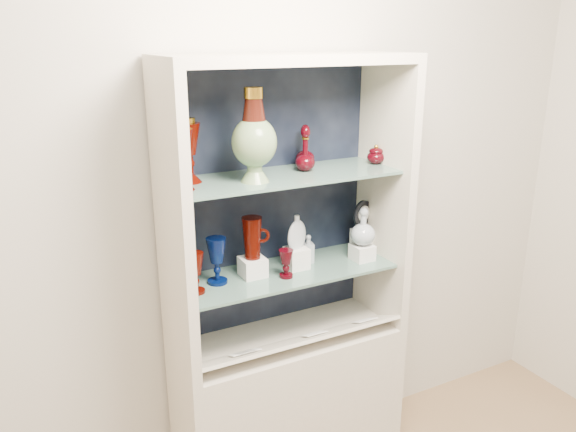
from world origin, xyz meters
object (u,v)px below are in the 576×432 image
pedestal_lamp_right (189,151)px  cobalt_goblet (217,261)px  ruby_decanter_b (305,144)px  ruby_goblet_tall (196,273)px  ruby_goblet_small (286,264)px  flat_flask (297,231)px  pedestal_lamp_left (181,157)px  ruby_pitcher (252,238)px  clear_square_bottle (308,248)px  enamel_urn (254,135)px  clear_round_decanter (363,227)px  ruby_decanter_a (305,146)px  lidded_bowl (376,154)px  cameo_medallion (363,215)px

pedestal_lamp_right → cobalt_goblet: (0.08, -0.04, -0.45)m
ruby_decanter_b → cobalt_goblet: bearing=-169.8°
cobalt_goblet → ruby_goblet_tall: 0.12m
cobalt_goblet → ruby_goblet_small: (0.27, -0.08, -0.04)m
ruby_decanter_b → ruby_goblet_tall: ruby_decanter_b is taller
flat_flask → pedestal_lamp_left: bearing=165.3°
ruby_decanter_b → ruby_pitcher: bearing=-164.2°
ruby_goblet_small → flat_flask: flat_flask is taller
cobalt_goblet → ruby_pitcher: (0.16, -0.00, 0.07)m
pedestal_lamp_left → clear_square_bottle: bearing=8.0°
pedestal_lamp_left → pedestal_lamp_right: size_ratio=0.98×
ruby_goblet_tall → flat_flask: bearing=4.7°
ruby_goblet_tall → ruby_pitcher: size_ratio=0.95×
enamel_urn → clear_round_decanter: bearing=0.1°
cobalt_goblet → clear_round_decanter: bearing=-5.4°
ruby_decanter_a → pedestal_lamp_left: bearing=-173.6°
clear_square_bottle → ruby_pitcher: bearing=-175.0°
enamel_urn → ruby_pitcher: (0.01, 0.06, -0.43)m
ruby_decanter_b → clear_round_decanter: ruby_decanter_b is taller
ruby_goblet_small → flat_flask: bearing=38.3°
pedestal_lamp_left → flat_flask: pedestal_lamp_left is taller
ruby_decanter_b → lidded_bowl: size_ratio=2.18×
ruby_goblet_small → enamel_urn: bearing=173.8°
lidded_bowl → ruby_pitcher: size_ratio=0.50×
ruby_decanter_b → cameo_medallion: 0.45m
pedestal_lamp_right → ruby_pitcher: (0.23, -0.04, -0.38)m
ruby_decanter_b → lidded_bowl: ruby_decanter_b is taller
cameo_medallion → clear_square_bottle: bearing=166.1°
cobalt_goblet → flat_flask: size_ratio=1.26×
ruby_pitcher → clear_round_decanter: (0.51, -0.06, -0.02)m
pedestal_lamp_left → ruby_goblet_small: pedestal_lamp_left is taller
ruby_decanter_a → enamel_urn: bearing=-165.5°
lidded_bowl → cobalt_goblet: 0.83m
lidded_bowl → ruby_goblet_small: size_ratio=0.73×
ruby_decanter_a → ruby_decanter_b: ruby_decanter_a is taller
clear_square_bottle → clear_round_decanter: 0.26m
cameo_medallion → ruby_decanter_a: bearing=169.3°
ruby_decanter_a → lidded_bowl: 0.35m
pedestal_lamp_left → cameo_medallion: size_ratio=1.66×
pedestal_lamp_left → cobalt_goblet: bearing=22.5°
cobalt_goblet → lidded_bowl: bearing=-1.5°
cameo_medallion → ruby_goblet_tall: bearing=168.9°
pedestal_lamp_left → clear_square_bottle: pedestal_lamp_left is taller
pedestal_lamp_right → ruby_pitcher: 0.44m
pedestal_lamp_left → ruby_decanter_a: bearing=6.4°
pedestal_lamp_left → pedestal_lamp_right: 0.11m
cobalt_goblet → ruby_pitcher: bearing=-0.6°
pedestal_lamp_right → flat_flask: pedestal_lamp_right is taller
pedestal_lamp_right → ruby_pitcher: pedestal_lamp_right is taller
flat_flask → cameo_medallion: cameo_medallion is taller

